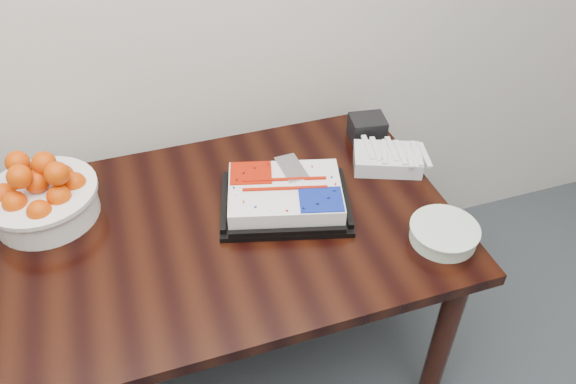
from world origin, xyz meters
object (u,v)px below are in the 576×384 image
object	(u,v)px
plate_stack	(444,233)
napkin_box	(367,128)
cake_tray	(285,196)
tangerine_bowl	(41,193)
table	(163,258)

from	to	relation	value
plate_stack	napkin_box	distance (m)	0.55
cake_tray	tangerine_bowl	bearing A→B (deg)	165.22
tangerine_bowl	plate_stack	world-z (taller)	tangerine_bowl
cake_tray	napkin_box	bearing A→B (deg)	32.73
table	cake_tray	xyz separation A→B (m)	(0.40, 0.02, 0.12)
table	cake_tray	distance (m)	0.42
table	plate_stack	bearing A→B (deg)	-18.60
napkin_box	tangerine_bowl	bearing A→B (deg)	-176.56
table	napkin_box	bearing A→B (deg)	19.13
cake_tray	table	bearing A→B (deg)	-176.79
napkin_box	cake_tray	bearing A→B (deg)	-147.27
tangerine_bowl	plate_stack	size ratio (longest dim) A/B	1.64
table	napkin_box	distance (m)	0.86
cake_tray	plate_stack	world-z (taller)	cake_tray
tangerine_bowl	napkin_box	world-z (taller)	tangerine_bowl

